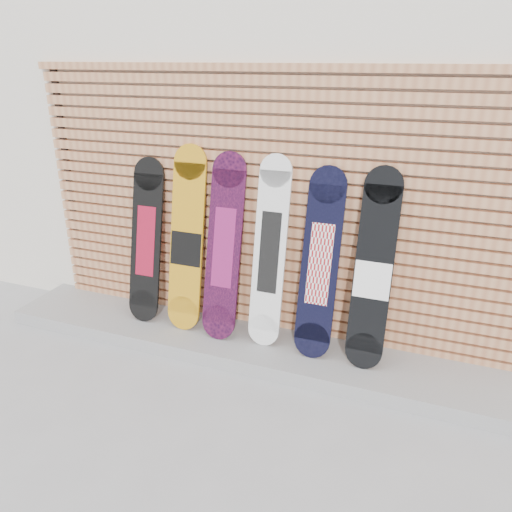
# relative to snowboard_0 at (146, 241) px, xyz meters

# --- Properties ---
(ground) EXTENTS (80.00, 80.00, 0.00)m
(ground) POSITION_rel_snowboard_0_xyz_m (1.22, -0.77, -0.83)
(ground) COLOR #9A9A9D
(ground) RESTS_ON ground
(building) EXTENTS (12.00, 5.00, 3.60)m
(building) POSITION_rel_snowboard_0_xyz_m (1.72, 2.73, 0.97)
(building) COLOR silver
(building) RESTS_ON ground
(concrete_step) EXTENTS (4.60, 0.70, 0.12)m
(concrete_step) POSITION_rel_snowboard_0_xyz_m (1.07, -0.09, -0.77)
(concrete_step) COLOR gray
(concrete_step) RESTS_ON ground
(slat_wall) EXTENTS (4.26, 0.08, 2.29)m
(slat_wall) POSITION_rel_snowboard_0_xyz_m (1.07, 0.20, 0.38)
(slat_wall) COLOR #B4724B
(slat_wall) RESTS_ON ground
(snowboard_0) EXTENTS (0.29, 0.34, 1.43)m
(snowboard_0) POSITION_rel_snowboard_0_xyz_m (0.00, 0.00, 0.00)
(snowboard_0) COLOR black
(snowboard_0) RESTS_ON concrete_step
(snowboard_1) EXTENTS (0.30, 0.34, 1.56)m
(snowboard_1) POSITION_rel_snowboard_0_xyz_m (0.40, -0.00, 0.06)
(snowboard_1) COLOR #C88915
(snowboard_1) RESTS_ON concrete_step
(snowboard_2) EXTENTS (0.29, 0.38, 1.53)m
(snowboard_2) POSITION_rel_snowboard_0_xyz_m (0.76, -0.02, 0.05)
(snowboard_2) COLOR black
(snowboard_2) RESTS_ON concrete_step
(snowboard_3) EXTENTS (0.26, 0.33, 1.53)m
(snowboard_3) POSITION_rel_snowboard_0_xyz_m (1.15, 0.01, 0.05)
(snowboard_3) COLOR white
(snowboard_3) RESTS_ON concrete_step
(snowboard_4) EXTENTS (0.29, 0.37, 1.47)m
(snowboard_4) POSITION_rel_snowboard_0_xyz_m (1.56, -0.01, 0.02)
(snowboard_4) COLOR black
(snowboard_4) RESTS_ON concrete_step
(snowboard_5) EXTENTS (0.28, 0.37, 1.50)m
(snowboard_5) POSITION_rel_snowboard_0_xyz_m (1.97, -0.02, 0.03)
(snowboard_5) COLOR black
(snowboard_5) RESTS_ON concrete_step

